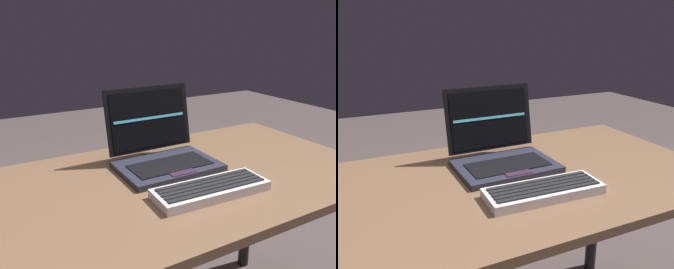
% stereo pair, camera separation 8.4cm
% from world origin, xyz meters
% --- Properties ---
extents(desk, '(1.40, 0.69, 0.72)m').
position_xyz_m(desk, '(0.00, 0.00, 0.63)').
color(desk, brown).
rests_on(desk, ground).
extents(laptop_front, '(0.31, 0.26, 0.24)m').
position_xyz_m(laptop_front, '(0.08, 0.11, 0.77)').
color(laptop_front, '#272837').
rests_on(laptop_front, desk).
extents(external_keyboard, '(0.33, 0.13, 0.03)m').
position_xyz_m(external_keyboard, '(0.09, -0.14, 0.74)').
color(external_keyboard, silver).
rests_on(external_keyboard, desk).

